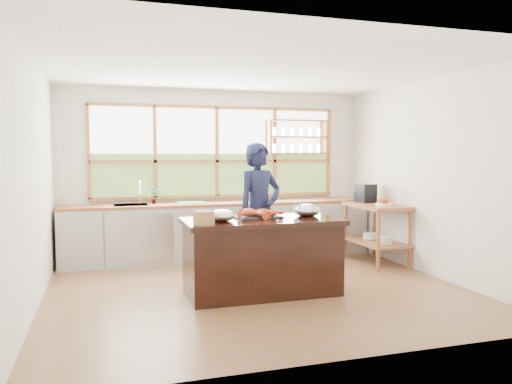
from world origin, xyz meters
name	(u,v)px	position (x,y,z in m)	size (l,w,h in m)	color
ground_plane	(257,289)	(0.00, 0.00, 0.00)	(5.00, 5.00, 0.00)	brown
room_shell	(247,148)	(0.02, 0.51, 1.75)	(5.02, 4.52, 2.71)	silver
back_counter	(220,230)	(-0.02, 1.94, 0.45)	(4.90, 0.63, 0.90)	#B1AFA7
right_shelf_unit	(377,224)	(2.19, 0.89, 0.60)	(0.62, 1.10, 0.90)	brown
island	(262,256)	(0.00, -0.20, 0.45)	(1.85, 0.90, 0.90)	black
cook	(260,211)	(0.21, 0.57, 0.91)	(0.66, 0.43, 1.82)	#151935
potted_plant	(154,196)	(-1.05, 2.00, 1.03)	(0.13, 0.09, 0.26)	slate
cutting_board	(191,203)	(-0.48, 1.94, 0.91)	(0.40, 0.30, 0.01)	#63C34A
espresso_machine	(365,193)	(2.19, 1.24, 1.05)	(0.25, 0.27, 0.29)	black
wine_bottle	(383,195)	(2.24, 0.80, 1.04)	(0.07, 0.07, 0.29)	#A3A752
fruit_bowl	(384,203)	(2.14, 0.62, 0.94)	(0.23, 0.23, 0.11)	white
slate_board	(256,217)	(-0.02, -0.05, 0.91)	(0.55, 0.40, 0.02)	black
lobster_pile	(259,213)	(0.00, -0.08, 0.96)	(0.52, 0.48, 0.08)	red
mixing_bowl_left	(222,216)	(-0.50, -0.26, 0.96)	(0.30, 0.30, 0.14)	silver
mixing_bowl_right	(307,210)	(0.62, -0.10, 0.97)	(0.33, 0.33, 0.16)	silver
wine_glass	(297,207)	(0.33, -0.49, 1.06)	(0.08, 0.08, 0.22)	white
wicker_basket	(204,218)	(-0.75, -0.47, 0.98)	(0.24, 0.24, 0.15)	#A88647
parchment_roll	(200,216)	(-0.70, -0.02, 0.94)	(0.08, 0.08, 0.30)	white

